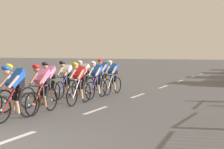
% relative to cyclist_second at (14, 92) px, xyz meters
% --- Properties ---
extents(lane_markings_centre, '(0.14, 29.60, 0.01)m').
position_rel_cyclist_second_xyz_m(lane_markings_centre, '(1.30, 8.37, -0.78)').
color(lane_markings_centre, white).
rests_on(lane_markings_centre, ground).
extents(cyclist_second, '(0.45, 1.72, 1.56)m').
position_rel_cyclist_second_xyz_m(cyclist_second, '(0.00, 0.00, 0.00)').
color(cyclist_second, black).
rests_on(cyclist_second, ground).
extents(cyclist_third, '(0.45, 1.72, 1.56)m').
position_rel_cyclist_second_xyz_m(cyclist_third, '(-1.00, 1.24, 0.00)').
color(cyclist_third, black).
rests_on(cyclist_third, ground).
extents(cyclist_fourth, '(0.42, 1.72, 1.56)m').
position_rel_cyclist_second_xyz_m(cyclist_fourth, '(0.05, 1.19, 0.00)').
color(cyclist_fourth, black).
rests_on(cyclist_fourth, ground).
extents(cyclist_fifth, '(0.45, 1.72, 1.56)m').
position_rel_cyclist_second_xyz_m(cyclist_fifth, '(-0.98, 3.03, 0.00)').
color(cyclist_fifth, black).
rests_on(cyclist_fifth, ground).
extents(cyclist_sixth, '(0.42, 1.72, 1.56)m').
position_rel_cyclist_second_xyz_m(cyclist_sixth, '(0.18, 3.23, 0.00)').
color(cyclist_sixth, black).
rests_on(cyclist_sixth, ground).
extents(cyclist_seventh, '(0.42, 1.72, 1.56)m').
position_rel_cyclist_second_xyz_m(cyclist_seventh, '(-1.15, 4.45, 0.00)').
color(cyclist_seventh, black).
rests_on(cyclist_seventh, ground).
extents(cyclist_eighth, '(0.43, 1.72, 1.56)m').
position_rel_cyclist_second_xyz_m(cyclist_eighth, '(0.04, 4.88, 0.00)').
color(cyclist_eighth, black).
rests_on(cyclist_eighth, ground).
extents(cyclist_ninth, '(0.45, 1.72, 1.56)m').
position_rel_cyclist_second_xyz_m(cyclist_ninth, '(-0.98, 5.64, 0.00)').
color(cyclist_ninth, black).
rests_on(cyclist_ninth, ground).
extents(cyclist_tenth, '(0.43, 1.72, 1.56)m').
position_rel_cyclist_second_xyz_m(cyclist_tenth, '(0.10, 6.34, 0.00)').
color(cyclist_tenth, black).
rests_on(cyclist_tenth, ground).
extents(cyclist_eleventh, '(0.45, 1.72, 1.56)m').
position_rel_cyclist_second_xyz_m(cyclist_eleventh, '(-1.13, 7.92, 0.00)').
color(cyclist_eleventh, black).
rests_on(cyclist_eleventh, ground).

